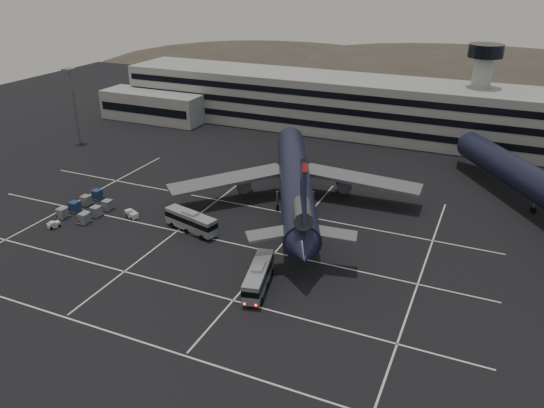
{
  "coord_description": "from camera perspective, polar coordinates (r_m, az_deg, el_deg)",
  "views": [
    {
      "loc": [
        40.71,
        -62.01,
        41.45
      ],
      "look_at": [
        8.62,
        10.56,
        5.0
      ],
      "focal_mm": 35.0,
      "sensor_mm": 36.0,
      "label": 1
    }
  ],
  "objects": [
    {
      "name": "hills",
      "position": [
        239.18,
        18.1,
        10.55
      ],
      "size": [
        352.0,
        180.0,
        44.0
      ],
      "color": "#38332B",
      "rests_on": "ground"
    },
    {
      "name": "tug_a",
      "position": [
        97.75,
        -22.46,
        -2.06
      ],
      "size": [
        1.82,
        2.26,
        1.27
      ],
      "rotation": [
        0.0,
        0.0,
        -0.36
      ],
      "color": "beige",
      "rests_on": "ground"
    },
    {
      "name": "lightpole_left",
      "position": [
        139.46,
        -20.65,
        10.86
      ],
      "size": [
        2.4,
        2.4,
        18.28
      ],
      "color": "slate",
      "rests_on": "ground"
    },
    {
      "name": "terminal",
      "position": [
        144.31,
        5.63,
        10.72
      ],
      "size": [
        125.0,
        26.0,
        24.0
      ],
      "color": "gray",
      "rests_on": "ground"
    },
    {
      "name": "trijet_main",
      "position": [
        96.22,
        2.5,
        2.55
      ],
      "size": [
        43.53,
        54.62,
        18.08
      ],
      "rotation": [
        0.0,
        0.0,
        0.42
      ],
      "color": "black",
      "rests_on": "ground"
    },
    {
      "name": "bus_near",
      "position": [
        73.65,
        -1.46,
        -7.71
      ],
      "size": [
        4.68,
        10.74,
        3.69
      ],
      "rotation": [
        0.0,
        0.0,
        0.22
      ],
      "color": "#94969B",
      "rests_on": "ground"
    },
    {
      "name": "uld_cluster",
      "position": [
        101.67,
        -19.27,
        -0.3
      ],
      "size": [
        6.97,
        11.26,
        1.85
      ],
      "rotation": [
        0.0,
        0.0,
        -0.01
      ],
      "color": "#2D2D30",
      "rests_on": "ground"
    },
    {
      "name": "trijet_far",
      "position": [
        104.2,
        27.05,
        1.64
      ],
      "size": [
        38.18,
        50.54,
        18.08
      ],
      "rotation": [
        0.0,
        0.0,
        0.6
      ],
      "color": "black",
      "rests_on": "ground"
    },
    {
      "name": "ground",
      "position": [
        84.97,
        -8.25,
        -4.81
      ],
      "size": [
        260.0,
        260.0,
        0.0
      ],
      "primitive_type": "plane",
      "color": "black",
      "rests_on": "ground"
    },
    {
      "name": "lane_markings",
      "position": [
        85.05,
        -7.45,
        -4.72
      ],
      "size": [
        90.0,
        55.62,
        0.01
      ],
      "color": "silver",
      "rests_on": "ground"
    },
    {
      "name": "tug_b",
      "position": [
        96.89,
        -14.78,
        -1.08
      ],
      "size": [
        2.75,
        2.32,
        1.53
      ],
      "rotation": [
        0.0,
        0.0,
        1.13
      ],
      "color": "beige",
      "rests_on": "ground"
    },
    {
      "name": "bus_far",
      "position": [
        89.58,
        -8.71,
        -1.77
      ],
      "size": [
        10.57,
        4.91,
        3.64
      ],
      "rotation": [
        0.0,
        0.0,
        1.32
      ],
      "color": "#94969B",
      "rests_on": "ground"
    }
  ]
}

